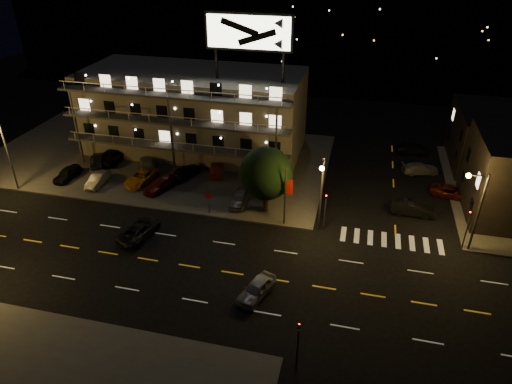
% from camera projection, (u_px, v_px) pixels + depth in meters
% --- Properties ---
extents(ground, '(140.00, 140.00, 0.00)m').
position_uv_depth(ground, '(211.00, 269.00, 40.20)').
color(ground, black).
rests_on(ground, ground).
extents(curb_nw, '(44.00, 24.00, 0.15)m').
position_uv_depth(curb_nw, '(158.00, 157.00, 59.81)').
color(curb_nw, '#3E3E3B').
rests_on(curb_nw, ground).
extents(motel, '(28.00, 13.80, 18.10)m').
position_uv_depth(motel, '(194.00, 111.00, 59.60)').
color(motel, gray).
rests_on(motel, ground).
extents(hill_backdrop, '(120.00, 25.00, 24.00)m').
position_uv_depth(hill_backdrop, '(287.00, 10.00, 93.41)').
color(hill_backdrop, black).
rests_on(hill_backdrop, ground).
extents(streetlight_nw, '(0.44, 1.92, 8.00)m').
position_uv_depth(streetlight_nw, '(5.00, 152.00, 49.65)').
color(streetlight_nw, '#2D2D30').
rests_on(streetlight_nw, ground).
extents(streetlight_nc, '(0.44, 1.92, 8.00)m').
position_uv_depth(streetlight_nc, '(321.00, 189.00, 42.65)').
color(streetlight_nc, '#2D2D30').
rests_on(streetlight_nc, ground).
extents(streetlight_ne, '(1.92, 0.44, 8.00)m').
position_uv_depth(streetlight_ne, '(476.00, 205.00, 40.19)').
color(streetlight_ne, '#2D2D30').
rests_on(streetlight_ne, ground).
extents(signal_nw, '(0.20, 0.27, 4.60)m').
position_uv_depth(signal_nw, '(325.00, 208.00, 44.22)').
color(signal_nw, '#2D2D30').
rests_on(signal_nw, ground).
extents(signal_sw, '(0.20, 0.27, 4.60)m').
position_uv_depth(signal_sw, '(298.00, 341.00, 29.94)').
color(signal_sw, '#2D2D30').
rests_on(signal_sw, ground).
extents(signal_ne, '(0.27, 0.20, 4.60)m').
position_uv_depth(signal_ne, '(468.00, 225.00, 41.59)').
color(signal_ne, '#2D2D30').
rests_on(signal_ne, ground).
extents(banner_north, '(0.83, 0.16, 6.40)m').
position_uv_depth(banner_north, '(286.00, 196.00, 44.50)').
color(banner_north, '#2D2D30').
rests_on(banner_north, ground).
extents(stop_sign, '(0.91, 0.11, 2.61)m').
position_uv_depth(stop_sign, '(209.00, 200.00, 47.15)').
color(stop_sign, '#2D2D30').
rests_on(stop_sign, ground).
extents(tree, '(5.67, 5.46, 7.14)m').
position_uv_depth(tree, '(266.00, 175.00, 46.25)').
color(tree, black).
rests_on(tree, curb_nw).
extents(lot_car_0, '(1.78, 4.07, 1.36)m').
position_uv_depth(lot_car_0, '(67.00, 173.00, 54.12)').
color(lot_car_0, black).
rests_on(lot_car_0, curb_nw).
extents(lot_car_1, '(1.44, 3.98, 1.31)m').
position_uv_depth(lot_car_1, '(98.00, 180.00, 52.85)').
color(lot_car_1, gray).
rests_on(lot_car_1, curb_nw).
extents(lot_car_2, '(2.89, 5.06, 1.33)m').
position_uv_depth(lot_car_2, '(141.00, 177.00, 53.31)').
color(lot_car_2, orange).
rests_on(lot_car_2, curb_nw).
extents(lot_car_3, '(3.33, 4.69, 1.26)m').
position_uv_depth(lot_car_3, '(160.00, 185.00, 51.81)').
color(lot_car_3, '#52170B').
rests_on(lot_car_3, curb_nw).
extents(lot_car_4, '(1.73, 4.18, 1.41)m').
position_uv_depth(lot_car_4, '(239.00, 198.00, 49.13)').
color(lot_car_4, gray).
rests_on(lot_car_4, curb_nw).
extents(lot_car_5, '(2.98, 4.29, 1.34)m').
position_uv_depth(lot_car_5, '(98.00, 160.00, 57.31)').
color(lot_car_5, black).
rests_on(lot_car_5, curb_nw).
extents(lot_car_6, '(2.72, 5.56, 1.52)m').
position_uv_depth(lot_car_6, '(113.00, 155.00, 58.29)').
color(lot_car_6, black).
rests_on(lot_car_6, curb_nw).
extents(lot_car_7, '(3.81, 5.37, 1.44)m').
position_uv_depth(lot_car_7, '(148.00, 164.00, 56.30)').
color(lot_car_7, gray).
rests_on(lot_car_7, curb_nw).
extents(lot_car_8, '(2.90, 4.64, 1.47)m').
position_uv_depth(lot_car_8, '(185.00, 172.00, 54.40)').
color(lot_car_8, black).
rests_on(lot_car_8, curb_nw).
extents(lot_car_9, '(2.63, 4.60, 1.44)m').
position_uv_depth(lot_car_9, '(217.00, 168.00, 55.18)').
color(lot_car_9, '#52170B').
rests_on(lot_car_9, curb_nw).
extents(side_car_0, '(4.51, 1.63, 1.48)m').
position_uv_depth(side_car_0, '(413.00, 208.00, 47.53)').
color(side_car_0, black).
rests_on(side_car_0, ground).
extents(side_car_1, '(4.91, 3.07, 1.27)m').
position_uv_depth(side_car_1, '(452.00, 192.00, 50.74)').
color(side_car_1, '#52170B').
rests_on(side_car_1, ground).
extents(side_car_2, '(4.81, 3.02, 1.30)m').
position_uv_depth(side_car_2, '(420.00, 168.00, 55.66)').
color(side_car_2, gray).
rests_on(side_car_2, ground).
extents(side_car_3, '(4.21, 1.76, 1.43)m').
position_uv_depth(side_car_3, '(413.00, 148.00, 60.57)').
color(side_car_3, black).
rests_on(side_car_3, ground).
extents(road_car_east, '(2.97, 4.48, 1.42)m').
position_uv_depth(road_car_east, '(257.00, 289.00, 37.01)').
color(road_car_east, gray).
rests_on(road_car_east, ground).
extents(road_car_west, '(3.03, 5.29, 1.39)m').
position_uv_depth(road_car_west, '(139.00, 230.00, 44.22)').
color(road_car_west, black).
rests_on(road_car_west, ground).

